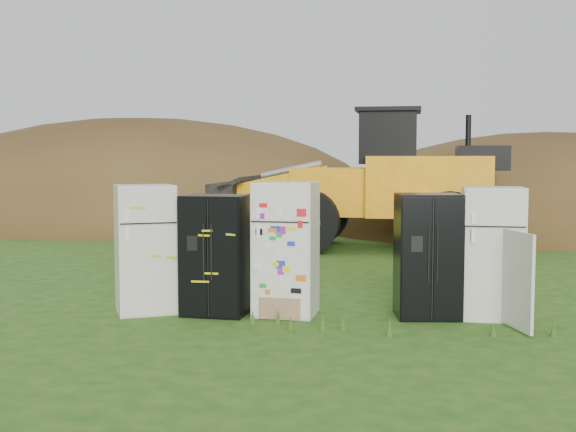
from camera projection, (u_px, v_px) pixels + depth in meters
The scene contains 9 objects.
ground at pixel (321, 315), 9.91m from camera, with size 120.00×120.00×0.00m, color #215115.
fridge_leftmost at pixel (145, 249), 10.04m from camera, with size 0.78×0.75×1.78m, color silver, non-canonical shape.
fridge_black_side at pixel (216, 255), 9.90m from camera, with size 0.86×0.68×1.64m, color black, non-canonical shape.
fridge_sticker at pixel (286, 249), 9.88m from camera, with size 0.81×0.75×1.82m, color white, non-canonical shape.
fridge_black_right at pixel (428, 256), 9.72m from camera, with size 0.84×0.70×1.67m, color black, non-canonical shape.
fridge_open_door at pixel (492, 253), 9.69m from camera, with size 0.80×0.74×1.76m, color silver, non-canonical shape.
wheel_loader at pixel (353, 179), 17.03m from camera, with size 6.81×2.76×3.29m, color #EBA90F, non-canonical shape.
dirt_mound_right at pixel (544, 231), 21.27m from camera, with size 13.33×9.77×5.82m, color #412B15.
dirt_mound_left at pixel (140, 220), 25.11m from camera, with size 17.23×12.92×7.05m, color #412B15.
Camera 1 is at (0.22, -9.78, 2.15)m, focal length 45.00 mm.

